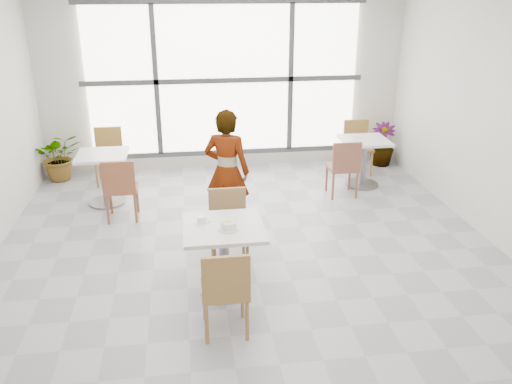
{
  "coord_description": "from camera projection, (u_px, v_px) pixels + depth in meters",
  "views": [
    {
      "loc": [
        -0.71,
        -5.35,
        3.03
      ],
      "look_at": [
        0.0,
        -0.3,
        1.0
      ],
      "focal_mm": 37.56,
      "sensor_mm": 36.0,
      "label": 1
    }
  ],
  "objects": [
    {
      "name": "coffee_cup",
      "position": [
        202.0,
        220.0,
        5.37
      ],
      "size": [
        0.16,
        0.13,
        0.07
      ],
      "color": "white",
      "rests_on": "main_table"
    },
    {
      "name": "window",
      "position": [
        224.0,
        80.0,
        8.74
      ],
      "size": [
        4.6,
        0.07,
        2.52
      ],
      "color": "white",
      "rests_on": "ground"
    },
    {
      "name": "bg_table_left",
      "position": [
        104.0,
        171.0,
        7.62
      ],
      "size": [
        0.7,
        0.7,
        0.75
      ],
      "color": "white",
      "rests_on": "ground"
    },
    {
      "name": "chair_far",
      "position": [
        228.0,
        222.0,
        5.99
      ],
      "size": [
        0.42,
        0.42,
        0.87
      ],
      "color": "olive",
      "rests_on": "ground"
    },
    {
      "name": "oatmeal_bowl",
      "position": [
        228.0,
        225.0,
        5.23
      ],
      "size": [
        0.21,
        0.21,
        0.1
      ],
      "color": "white",
      "rests_on": "main_table"
    },
    {
      "name": "bg_table_right",
      "position": [
        364.0,
        156.0,
        8.3
      ],
      "size": [
        0.7,
        0.7,
        0.75
      ],
      "color": "white",
      "rests_on": "ground"
    },
    {
      "name": "plant_right",
      "position": [
        382.0,
        144.0,
        9.28
      ],
      "size": [
        0.53,
        0.53,
        0.74
      ],
      "primitive_type": "imported",
      "rotation": [
        0.0,
        0.0,
        -0.34
      ],
      "color": "#4A8543",
      "rests_on": "ground"
    },
    {
      "name": "bg_chair_left_far",
      "position": [
        109.0,
        151.0,
        8.46
      ],
      "size": [
        0.42,
        0.42,
        0.87
      ],
      "color": "olive",
      "rests_on": "ground"
    },
    {
      "name": "wall_back",
      "position": [
        224.0,
        80.0,
        8.8
      ],
      "size": [
        6.0,
        0.0,
        6.0
      ],
      "primitive_type": "plane",
      "rotation": [
        1.57,
        0.0,
        0.0
      ],
      "color": "silver",
      "rests_on": "ground"
    },
    {
      "name": "person",
      "position": [
        227.0,
        171.0,
        6.7
      ],
      "size": [
        0.68,
        0.57,
        1.59
      ],
      "primitive_type": "imported",
      "rotation": [
        0.0,
        0.0,
        2.76
      ],
      "color": "black",
      "rests_on": "ground"
    },
    {
      "name": "bg_chair_right_near",
      "position": [
        344.0,
        165.0,
        7.84
      ],
      "size": [
        0.42,
        0.42,
        0.87
      ],
      "rotation": [
        0.0,
        0.0,
        3.14
      ],
      "color": "brown",
      "rests_on": "ground"
    },
    {
      "name": "wall_front",
      "position": [
        357.0,
        352.0,
        2.36
      ],
      "size": [
        6.0,
        0.0,
        6.0
      ],
      "primitive_type": "plane",
      "rotation": [
        -1.57,
        0.0,
        0.0
      ],
      "color": "silver",
      "rests_on": "ground"
    },
    {
      "name": "bg_chair_left_near",
      "position": [
        120.0,
        186.0,
        7.05
      ],
      "size": [
        0.42,
        0.42,
        0.87
      ],
      "rotation": [
        0.0,
        0.0,
        3.14
      ],
      "color": "brown",
      "rests_on": "ground"
    },
    {
      "name": "bg_chair_right_far",
      "position": [
        357.0,
        143.0,
        8.9
      ],
      "size": [
        0.42,
        0.42,
        0.87
      ],
      "color": "olive",
      "rests_on": "ground"
    },
    {
      "name": "chair_near",
      "position": [
        225.0,
        288.0,
        4.72
      ],
      "size": [
        0.42,
        0.42,
        0.87
      ],
      "rotation": [
        0.0,
        0.0,
        3.14
      ],
      "color": "#9D713D",
      "rests_on": "ground"
    },
    {
      "name": "main_table",
      "position": [
        224.0,
        246.0,
        5.4
      ],
      "size": [
        0.8,
        0.8,
        0.75
      ],
      "color": "silver",
      "rests_on": "ground"
    },
    {
      "name": "floor",
      "position": [
        252.0,
        263.0,
        6.13
      ],
      "size": [
        7.0,
        7.0,
        0.0
      ],
      "primitive_type": "plane",
      "color": "#9E9EA5",
      "rests_on": "ground"
    },
    {
      "name": "plant_left",
      "position": [
        59.0,
        156.0,
        8.59
      ],
      "size": [
        0.83,
        0.77,
        0.77
      ],
      "primitive_type": "imported",
      "rotation": [
        0.0,
        0.0,
        0.26
      ],
      "color": "#3C7935",
      "rests_on": "ground"
    }
  ]
}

